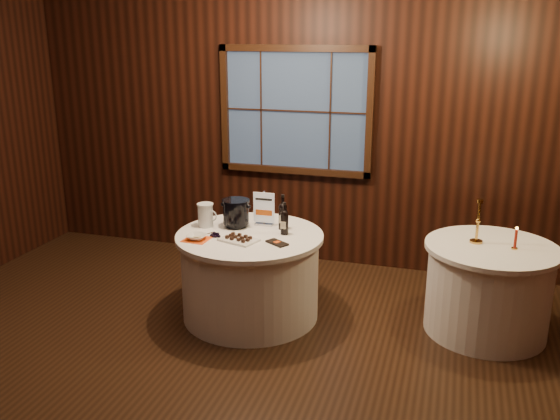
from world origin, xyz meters
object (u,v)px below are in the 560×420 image
(ice_bucket, at_px, (236,213))
(grape_bunch, at_px, (216,234))
(brass_candlestick, at_px, (477,227))
(main_table, at_px, (250,275))
(sign_stand, at_px, (264,214))
(chocolate_plate, at_px, (239,239))
(port_bottle_left, at_px, (283,214))
(glass_pitcher, at_px, (206,215))
(chocolate_box, at_px, (277,243))
(side_table, at_px, (488,289))
(port_bottle_right, at_px, (284,221))
(cracker_bowl, at_px, (197,237))
(red_candle, at_px, (515,240))

(ice_bucket, bearing_deg, grape_bunch, -103.26)
(brass_candlestick, bearing_deg, main_table, -169.70)
(sign_stand, xyz_separation_m, chocolate_plate, (-0.07, -0.47, -0.09))
(port_bottle_left, relative_size, glass_pitcher, 1.49)
(ice_bucket, xyz_separation_m, brass_candlestick, (2.05, 0.19, 0.00))
(chocolate_box, relative_size, grape_bunch, 1.17)
(side_table, bearing_deg, chocolate_box, -164.63)
(chocolate_plate, bearing_deg, main_table, 82.26)
(side_table, height_order, port_bottle_right, port_bottle_right)
(sign_stand, bearing_deg, ice_bucket, -153.19)
(chocolate_plate, distance_m, cracker_bowl, 0.36)
(port_bottle_left, xyz_separation_m, glass_pitcher, (-0.68, -0.13, -0.03))
(side_table, relative_size, brass_candlestick, 2.90)
(chocolate_plate, relative_size, cracker_bowl, 2.16)
(side_table, distance_m, cracker_bowl, 2.48)
(port_bottle_right, distance_m, ice_bucket, 0.48)
(cracker_bowl, relative_size, brass_candlestick, 0.44)
(ice_bucket, xyz_separation_m, glass_pitcher, (-0.26, -0.07, -0.03))
(side_table, relative_size, sign_stand, 3.42)
(chocolate_plate, bearing_deg, chocolate_box, 4.68)
(port_bottle_right, xyz_separation_m, chocolate_plate, (-0.32, -0.28, -0.11))
(ice_bucket, relative_size, grape_bunch, 1.53)
(chocolate_plate, bearing_deg, sign_stand, 81.55)
(side_table, xyz_separation_m, chocolate_plate, (-2.03, -0.49, 0.40))
(port_bottle_right, bearing_deg, sign_stand, 146.55)
(chocolate_box, xyz_separation_m, brass_candlestick, (1.57, 0.51, 0.13))
(side_table, height_order, cracker_bowl, cracker_bowl)
(cracker_bowl, height_order, red_candle, red_candle)
(sign_stand, height_order, red_candle, sign_stand)
(side_table, distance_m, sign_stand, 2.02)
(ice_bucket, xyz_separation_m, grape_bunch, (-0.07, -0.30, -0.11))
(sign_stand, relative_size, ice_bucket, 1.26)
(side_table, relative_size, grape_bunch, 6.58)
(port_bottle_left, height_order, grape_bunch, port_bottle_left)
(main_table, distance_m, cracker_bowl, 0.61)
(port_bottle_right, relative_size, brass_candlestick, 0.76)
(sign_stand, bearing_deg, chocolate_box, -61.11)
(ice_bucket, bearing_deg, chocolate_box, -33.55)
(sign_stand, xyz_separation_m, glass_pitcher, (-0.49, -0.19, -0.00))
(port_bottle_right, bearing_deg, red_candle, 9.67)
(main_table, height_order, brass_candlestick, brass_candlestick)
(chocolate_box, xyz_separation_m, red_candle, (1.87, 0.43, 0.07))
(main_table, xyz_separation_m, chocolate_plate, (-0.03, -0.19, 0.40))
(port_bottle_right, height_order, grape_bunch, port_bottle_right)
(port_bottle_left, bearing_deg, red_candle, -6.63)
(port_bottle_left, bearing_deg, port_bottle_right, -75.70)
(chocolate_box, bearing_deg, grape_bunch, -149.44)
(main_table, xyz_separation_m, sign_stand, (0.04, 0.27, 0.49))
(glass_pitcher, relative_size, red_candle, 1.12)
(port_bottle_left, height_order, chocolate_plate, port_bottle_left)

